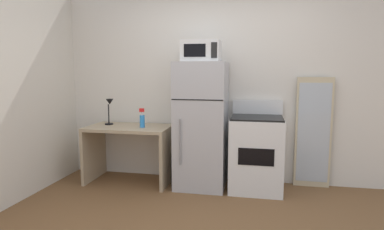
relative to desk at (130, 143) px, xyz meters
name	(u,v)px	position (x,y,z in m)	size (l,w,h in m)	color
wall_back_white	(222,84)	(1.18, 0.39, 0.78)	(5.00, 0.10, 2.60)	silver
desk	(130,143)	(0.00, 0.00, 0.00)	(1.09, 0.64, 0.75)	tan
desk_lamp	(109,107)	(-0.30, 0.06, 0.47)	(0.14, 0.12, 0.35)	black
spray_bottle	(142,120)	(0.20, -0.05, 0.33)	(0.06, 0.06, 0.25)	#2D8CEA
refrigerator	(201,125)	(0.96, 0.02, 0.27)	(0.62, 0.63, 1.58)	#B7B7BC
microwave	(201,51)	(0.96, 0.00, 1.20)	(0.46, 0.35, 0.26)	silver
oven_range	(256,153)	(1.65, 0.02, -0.05)	(0.64, 0.61, 1.10)	white
leaning_mirror	(313,133)	(2.36, 0.28, 0.18)	(0.44, 0.03, 1.40)	#C6B793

